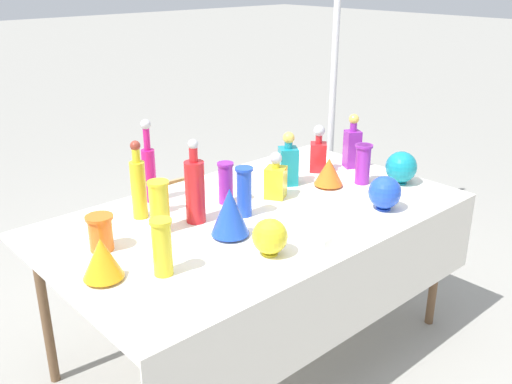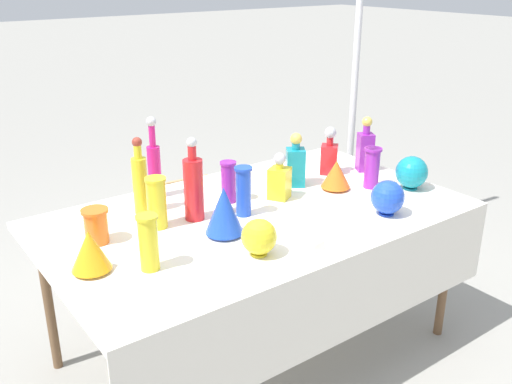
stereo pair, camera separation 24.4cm
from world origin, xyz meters
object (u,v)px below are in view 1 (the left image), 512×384
at_px(square_decanter_0, 288,162).
at_px(fluted_vase_1, 230,212).
at_px(square_decanter_1, 318,152).
at_px(fluted_vase_2, 102,258).
at_px(slender_vase_4, 363,163).
at_px(cardboard_box_behind_right, 173,218).
at_px(round_bowl_2, 385,192).
at_px(slender_vase_3, 100,231).
at_px(slender_vase_5, 244,190).
at_px(round_bowl_0, 270,237).
at_px(square_decanter_3, 276,179).
at_px(square_decanter_2, 352,145).
at_px(cardboard_box_behind_left, 190,221).
at_px(tall_bottle_1, 195,189).
at_px(tall_bottle_2, 138,185).
at_px(tall_bottle_0, 149,168).
at_px(slender_vase_2, 226,182).
at_px(canopy_pole, 333,89).
at_px(fluted_vase_0, 329,172).
at_px(slender_vase_1, 162,246).
at_px(slender_vase_0, 159,205).
at_px(round_bowl_1, 401,167).

bearing_deg(square_decanter_0, fluted_vase_1, -155.95).
distance_m(square_decanter_1, fluted_vase_2, 1.47).
relative_size(slender_vase_4, cardboard_box_behind_right, 0.48).
relative_size(fluted_vase_1, round_bowl_2, 1.33).
bearing_deg(square_decanter_1, slender_vase_4, -84.25).
relative_size(slender_vase_3, fluted_vase_2, 0.90).
height_order(slender_vase_5, round_bowl_0, slender_vase_5).
height_order(square_decanter_0, square_decanter_3, square_decanter_0).
bearing_deg(square_decanter_1, square_decanter_2, -22.88).
relative_size(square_decanter_0, cardboard_box_behind_left, 0.55).
relative_size(tall_bottle_1, cardboard_box_behind_left, 0.74).
bearing_deg(tall_bottle_2, tall_bottle_1, -52.10).
xyz_separation_m(tall_bottle_1, cardboard_box_behind_right, (0.65, 1.20, -0.74)).
bearing_deg(square_decanter_1, tall_bottle_0, 164.80).
xyz_separation_m(square_decanter_1, round_bowl_0, (-0.87, -0.54, -0.03)).
height_order(slender_vase_2, round_bowl_0, slender_vase_2).
height_order(round_bowl_2, canopy_pole, canopy_pole).
distance_m(tall_bottle_1, tall_bottle_2, 0.26).
height_order(slender_vase_5, fluted_vase_0, slender_vase_5).
relative_size(square_decanter_2, fluted_vase_1, 1.43).
height_order(tall_bottle_2, round_bowl_0, tall_bottle_2).
bearing_deg(square_decanter_2, fluted_vase_2, -173.14).
relative_size(slender_vase_1, cardboard_box_behind_left, 0.43).
bearing_deg(tall_bottle_2, square_decanter_1, -6.08).
relative_size(round_bowl_2, canopy_pole, 0.06).
bearing_deg(tall_bottle_2, slender_vase_0, -94.36).
distance_m(tall_bottle_2, canopy_pole, 1.69).
height_order(square_decanter_2, round_bowl_1, square_decanter_2).
relative_size(fluted_vase_2, round_bowl_1, 0.96).
bearing_deg(slender_vase_4, slender_vase_2, 158.81).
bearing_deg(fluted_vase_1, fluted_vase_2, 177.02).
bearing_deg(slender_vase_1, fluted_vase_0, 9.70).
bearing_deg(slender_vase_2, canopy_pole, 19.06).
distance_m(slender_vase_0, cardboard_box_behind_left, 1.56).
relative_size(tall_bottle_2, fluted_vase_2, 2.18).
distance_m(slender_vase_5, round_bowl_0, 0.39).
xyz_separation_m(tall_bottle_1, canopy_pole, (1.49, 0.51, 0.15)).
height_order(square_decanter_2, slender_vase_3, square_decanter_2).
bearing_deg(canopy_pole, square_decanter_1, -144.74).
distance_m(slender_vase_3, cardboard_box_behind_right, 1.73).
distance_m(square_decanter_2, fluted_vase_1, 1.09).
distance_m(tall_bottle_1, square_decanter_2, 1.09).
distance_m(square_decanter_3, slender_vase_2, 0.25).
relative_size(square_decanter_0, square_decanter_3, 1.21).
height_order(round_bowl_1, cardboard_box_behind_right, round_bowl_1).
bearing_deg(round_bowl_2, cardboard_box_behind_right, 92.58).
relative_size(slender_vase_5, cardboard_box_behind_left, 0.45).
relative_size(square_decanter_3, cardboard_box_behind_left, 0.45).
bearing_deg(canopy_pole, square_decanter_0, -152.23).
distance_m(tall_bottle_0, square_decanter_3, 0.61).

